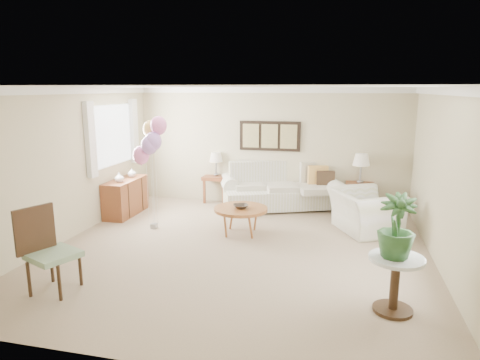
{
  "coord_description": "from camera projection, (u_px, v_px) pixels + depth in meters",
  "views": [
    {
      "loc": [
        1.55,
        -6.3,
        2.57
      ],
      "look_at": [
        -0.1,
        0.6,
        1.05
      ],
      "focal_mm": 32.0,
      "sensor_mm": 36.0,
      "label": 1
    }
  ],
  "objects": [
    {
      "name": "vase_white",
      "position": [
        119.0,
        177.0,
        8.52
      ],
      "size": [
        0.21,
        0.21,
        0.19
      ],
      "primitive_type": "imported",
      "rotation": [
        0.0,
        0.0,
        -0.15
      ],
      "color": "white",
      "rests_on": "credenza"
    },
    {
      "name": "side_table",
      "position": [
        396.0,
        271.0,
        4.93
      ],
      "size": [
        0.63,
        0.63,
        0.68
      ],
      "color": "silver",
      "rests_on": "ground"
    },
    {
      "name": "end_table_right",
      "position": [
        360.0,
        188.0,
        8.98
      ],
      "size": [
        0.58,
        0.53,
        0.63
      ],
      "color": "brown",
      "rests_on": "ground"
    },
    {
      "name": "lamp_left",
      "position": [
        216.0,
        158.0,
        9.72
      ],
      "size": [
        0.3,
        0.3,
        0.54
      ],
      "color": "gray",
      "rests_on": "end_table_left"
    },
    {
      "name": "armchair",
      "position": [
        364.0,
        211.0,
        7.79
      ],
      "size": [
        1.44,
        1.51,
        0.76
      ],
      "primitive_type": "imported",
      "rotation": [
        0.0,
        0.0,
        2.04
      ],
      "color": "silver",
      "rests_on": "ground"
    },
    {
      "name": "coffee_table",
      "position": [
        241.0,
        210.0,
        7.64
      ],
      "size": [
        0.96,
        0.96,
        0.49
      ],
      "color": "brown",
      "rests_on": "ground"
    },
    {
      "name": "room_shell",
      "position": [
        232.0,
        150.0,
        6.66
      ],
      "size": [
        6.04,
        6.04,
        2.6
      ],
      "color": "beige",
      "rests_on": "ground"
    },
    {
      "name": "sofa",
      "position": [
        282.0,
        190.0,
        9.39
      ],
      "size": [
        3.04,
        1.86,
        1.0
      ],
      "color": "silver",
      "rests_on": "ground"
    },
    {
      "name": "potted_plant",
      "position": [
        396.0,
        226.0,
        4.82
      ],
      "size": [
        0.43,
        0.43,
        0.74
      ],
      "primitive_type": "imported",
      "rotation": [
        0.0,
        0.0,
        -0.03
      ],
      "color": "#254F23",
      "rests_on": "side_table"
    },
    {
      "name": "decor_bowl",
      "position": [
        241.0,
        206.0,
        7.6
      ],
      "size": [
        0.35,
        0.35,
        0.07
      ],
      "primitive_type": "imported",
      "rotation": [
        0.0,
        0.0,
        0.39
      ],
      "color": "#31281F",
      "rests_on": "coffee_table"
    },
    {
      "name": "credenza",
      "position": [
        126.0,
        197.0,
        8.87
      ],
      "size": [
        0.46,
        1.2,
        0.74
      ],
      "color": "brown",
      "rests_on": "ground"
    },
    {
      "name": "wall_art_triptych",
      "position": [
        270.0,
        136.0,
        9.38
      ],
      "size": [
        1.35,
        0.06,
        0.65
      ],
      "color": "black",
      "rests_on": "ground"
    },
    {
      "name": "vase_sage",
      "position": [
        132.0,
        173.0,
        9.03
      ],
      "size": [
        0.21,
        0.21,
        0.19
      ],
      "primitive_type": "imported",
      "rotation": [
        0.0,
        0.0,
        -0.17
      ],
      "color": "silver",
      "rests_on": "credenza"
    },
    {
      "name": "ground_plane",
      "position": [
        238.0,
        251.0,
        6.89
      ],
      "size": [
        6.0,
        6.0,
        0.0
      ],
      "primitive_type": "plane",
      "color": "tan"
    },
    {
      "name": "balloon_cluster",
      "position": [
        151.0,
        140.0,
        7.69
      ],
      "size": [
        0.63,
        0.52,
        2.1
      ],
      "color": "gray",
      "rests_on": "ground"
    },
    {
      "name": "lamp_right",
      "position": [
        361.0,
        161.0,
        8.86
      ],
      "size": [
        0.35,
        0.35,
        0.62
      ],
      "color": "gray",
      "rests_on": "end_table_right"
    },
    {
      "name": "end_table_left",
      "position": [
        216.0,
        180.0,
        9.83
      ],
      "size": [
        0.56,
        0.51,
        0.62
      ],
      "color": "brown",
      "rests_on": "ground"
    },
    {
      "name": "accent_chair",
      "position": [
        47.0,
        248.0,
        5.46
      ],
      "size": [
        0.72,
        0.71,
        1.12
      ],
      "color": "gray",
      "rests_on": "ground"
    }
  ]
}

